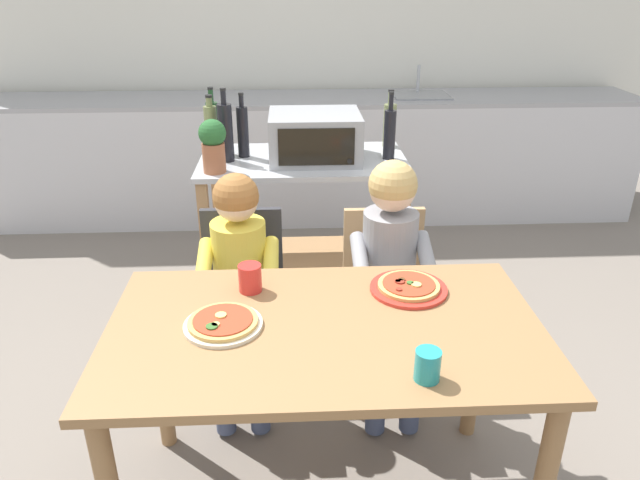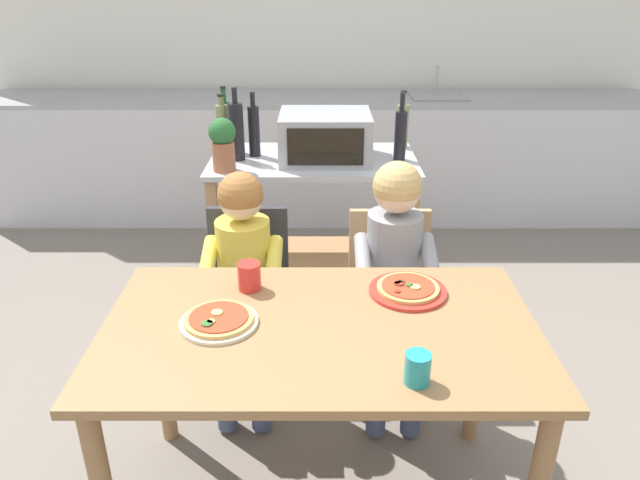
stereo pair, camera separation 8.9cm
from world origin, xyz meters
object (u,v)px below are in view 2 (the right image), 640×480
at_px(child_in_yellow_shirt, 243,268).
at_px(child_in_grey_shirt, 395,263).
at_px(dining_chair_right, 389,292).
at_px(pizza_plate_cream, 219,320).
at_px(bottle_brown_beer, 222,129).
at_px(bottle_slim_sauce, 402,125).
at_px(dining_table, 320,355).
at_px(bottle_clear_vinegar, 225,125).
at_px(pizza_plate_red_rimmed, 408,289).
at_px(bottle_dark_olive_oil, 254,130).
at_px(drinking_cup_teal, 418,368).
at_px(drinking_cup_red, 249,276).
at_px(bottle_squat_spirits, 400,134).
at_px(potted_herb_plant, 223,142).
at_px(toaster_oven, 325,136).
at_px(dining_chair_left, 248,289).
at_px(bottle_tall_green_wine, 236,131).
at_px(kitchen_island_cart, 313,211).

distance_m(child_in_yellow_shirt, child_in_grey_shirt, 0.61).
xyz_separation_m(dining_chair_right, pizza_plate_cream, (-0.61, -0.65, 0.28)).
height_order(bottle_brown_beer, bottle_slim_sauce, bottle_brown_beer).
relative_size(dining_table, child_in_yellow_shirt, 1.33).
distance_m(bottle_clear_vinegar, pizza_plate_red_rimmed, 1.52).
xyz_separation_m(bottle_dark_olive_oil, drinking_cup_teal, (0.59, -1.66, -0.21)).
bearing_deg(drinking_cup_red, pizza_plate_red_rimmed, -2.87).
height_order(bottle_squat_spirits, bottle_brown_beer, bottle_squat_spirits).
relative_size(potted_herb_plant, pizza_plate_red_rimmed, 0.95).
distance_m(toaster_oven, dining_chair_left, 0.87).
xyz_separation_m(dining_table, drinking_cup_red, (-0.24, 0.23, 0.16)).
relative_size(bottle_tall_green_wine, pizza_plate_cream, 1.47).
height_order(child_in_grey_shirt, pizza_plate_red_rimmed, child_in_grey_shirt).
relative_size(bottle_squat_spirits, potted_herb_plant, 1.33).
distance_m(dining_table, drinking_cup_teal, 0.40).
bearing_deg(pizza_plate_cream, toaster_oven, 75.67).
relative_size(kitchen_island_cart, bottle_squat_spirits, 3.12).
height_order(bottle_slim_sauce, drinking_cup_teal, bottle_slim_sauce).
bearing_deg(bottle_tall_green_wine, bottle_slim_sauce, 15.17).
bearing_deg(potted_herb_plant, pizza_plate_red_rimmed, -51.52).
xyz_separation_m(dining_chair_right, pizza_plate_red_rimmed, (-0.00, -0.46, 0.28)).
bearing_deg(child_in_grey_shirt, dining_chair_right, 90.00).
distance_m(potted_herb_plant, pizza_plate_red_rimmed, 1.22).
height_order(bottle_dark_olive_oil, dining_chair_left, bottle_dark_olive_oil).
relative_size(bottle_dark_olive_oil, child_in_grey_shirt, 0.30).
bearing_deg(dining_table, dining_chair_right, 65.97).
bearing_deg(pizza_plate_cream, bottle_tall_green_wine, 94.29).
distance_m(kitchen_island_cart, drinking_cup_teal, 1.65).
relative_size(bottle_brown_beer, child_in_grey_shirt, 0.30).
xyz_separation_m(bottle_clear_vinegar, bottle_brown_beer, (0.00, -0.10, 0.00)).
relative_size(potted_herb_plant, dining_table, 0.19).
distance_m(toaster_oven, pizza_plate_red_rimmed, 1.18).
bearing_deg(bottle_squat_spirits, child_in_yellow_shirt, -133.45).
xyz_separation_m(dining_chair_left, drinking_cup_red, (0.07, -0.46, 0.31)).
bearing_deg(bottle_squat_spirits, drinking_cup_teal, -95.02).
distance_m(kitchen_island_cart, pizza_plate_cream, 1.37).
distance_m(bottle_slim_sauce, potted_herb_plant, 0.97).
distance_m(dining_table, child_in_grey_shirt, 0.62).
bearing_deg(bottle_brown_beer, dining_table, -70.56).
bearing_deg(dining_chair_left, dining_chair_right, -2.73).
relative_size(bottle_tall_green_wine, dining_table, 0.27).
relative_size(toaster_oven, bottle_slim_sauce, 1.49).
bearing_deg(bottle_slim_sauce, dining_chair_right, -98.78).
relative_size(dining_chair_left, drinking_cup_teal, 9.22).
bearing_deg(toaster_oven, dining_chair_right, -67.74).
relative_size(child_in_yellow_shirt, drinking_cup_teal, 11.45).
bearing_deg(bottle_brown_beer, pizza_plate_red_rimmed, -56.38).
xyz_separation_m(potted_herb_plant, dining_table, (0.45, -1.14, -0.37)).
bearing_deg(bottle_brown_beer, kitchen_island_cart, -5.30).
xyz_separation_m(bottle_squat_spirits, dining_table, (-0.39, -1.31, -0.36)).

